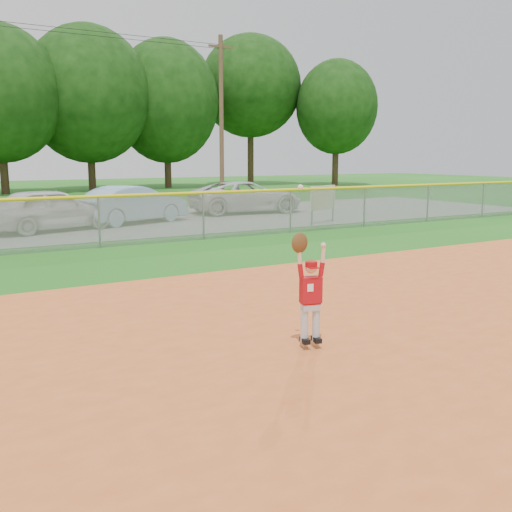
{
  "coord_description": "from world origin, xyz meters",
  "views": [
    {
      "loc": [
        -4.26,
        -6.58,
        2.66
      ],
      "look_at": [
        0.16,
        1.11,
        1.1
      ],
      "focal_mm": 40.0,
      "sensor_mm": 36.0,
      "label": 1
    }
  ],
  "objects": [
    {
      "name": "clay_infield",
      "position": [
        0.0,
        -3.0,
        0.02
      ],
      "size": [
        24.0,
        16.0,
        0.04
      ],
      "primitive_type": "cube",
      "color": "#C95924",
      "rests_on": "ground"
    },
    {
      "name": "ground",
      "position": [
        0.0,
        0.0,
        0.0
      ],
      "size": [
        120.0,
        120.0,
        0.0
      ],
      "primitive_type": "plane",
      "color": "#1D5E15",
      "rests_on": "ground"
    },
    {
      "name": "outfield_fence",
      "position": [
        0.0,
        10.0,
        0.88
      ],
      "size": [
        40.06,
        0.1,
        1.55
      ],
      "color": "gray",
      "rests_on": "ground"
    },
    {
      "name": "car_white_b",
      "position": [
        8.63,
        16.75,
        0.76
      ],
      "size": [
        5.5,
        2.95,
        1.47
      ],
      "primitive_type": "imported",
      "rotation": [
        0.0,
        0.0,
        1.47
      ],
      "color": "silver",
      "rests_on": "parking_strip"
    },
    {
      "name": "tree_line",
      "position": [
        0.96,
        37.9,
        7.53
      ],
      "size": [
        62.37,
        13.0,
        14.43
      ],
      "color": "#422D1C",
      "rests_on": "ground"
    },
    {
      "name": "sponsor_sign",
      "position": [
        9.23,
        11.58,
        0.99
      ],
      "size": [
        1.61,
        0.64,
        1.51
      ],
      "color": "gray",
      "rests_on": "ground"
    },
    {
      "name": "car_blue",
      "position": [
        2.73,
        15.3,
        0.77
      ],
      "size": [
        4.76,
        2.98,
        1.48
      ],
      "primitive_type": "imported",
      "rotation": [
        0.0,
        0.0,
        1.91
      ],
      "color": "#83A7C3",
      "rests_on": "parking_strip"
    },
    {
      "name": "power_lines",
      "position": [
        1.0,
        22.0,
        4.68
      ],
      "size": [
        19.4,
        0.24,
        9.0
      ],
      "color": "#4C3823",
      "rests_on": "ground"
    },
    {
      "name": "ballplayer",
      "position": [
        0.14,
        -0.39,
        0.89
      ],
      "size": [
        0.51,
        0.28,
        2.17
      ],
      "color": "silver",
      "rests_on": "ground"
    },
    {
      "name": "car_white_a",
      "position": [
        -0.51,
        14.47,
        0.8
      ],
      "size": [
        4.8,
        2.83,
        1.53
      ],
      "primitive_type": "imported",
      "rotation": [
        0.0,
        0.0,
        1.81
      ],
      "color": "silver",
      "rests_on": "parking_strip"
    },
    {
      "name": "parking_strip",
      "position": [
        0.0,
        16.0,
        0.01
      ],
      "size": [
        44.0,
        10.0,
        0.03
      ],
      "primitive_type": "cube",
      "color": "slate",
      "rests_on": "ground"
    }
  ]
}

